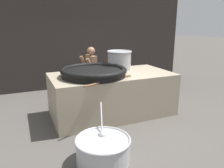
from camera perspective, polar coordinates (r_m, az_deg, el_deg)
ground_plane at (r=5.54m, az=0.00°, el=-7.63°), size 60.00×60.00×0.00m
back_wall at (r=7.83m, az=-8.50°, el=11.47°), size 8.06×0.24×3.31m
hearth_platform at (r=5.36m, az=0.00°, el=-2.62°), size 2.90×1.48×1.02m
giant_wok_near at (r=4.99m, az=-4.77°, el=3.20°), size 1.51×1.51×0.19m
stock_pot at (r=5.70m, az=1.93°, el=6.36°), size 0.64×0.64×0.49m
stirring_paddle at (r=4.56m, az=-0.20°, el=1.05°), size 1.25×0.56×0.04m
cook at (r=6.10m, az=-5.44°, el=2.87°), size 0.38×0.59×1.57m
prep_bowl_vegetables at (r=3.63m, az=-2.38°, el=-16.66°), size 0.90×1.13×0.79m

